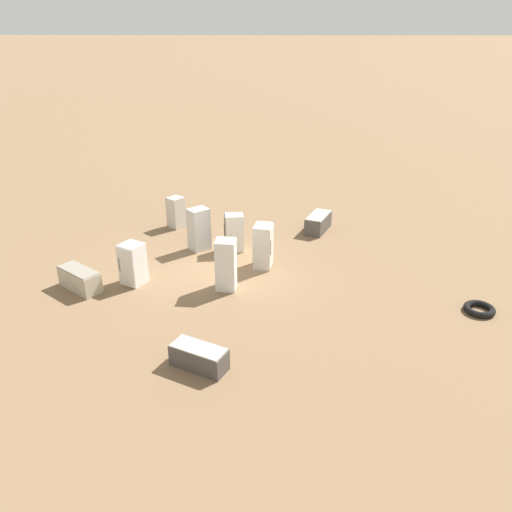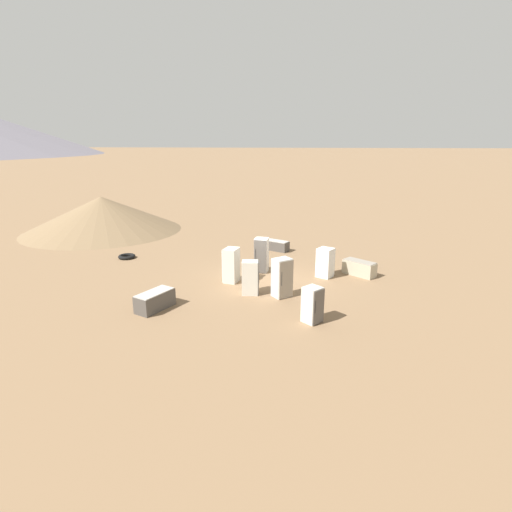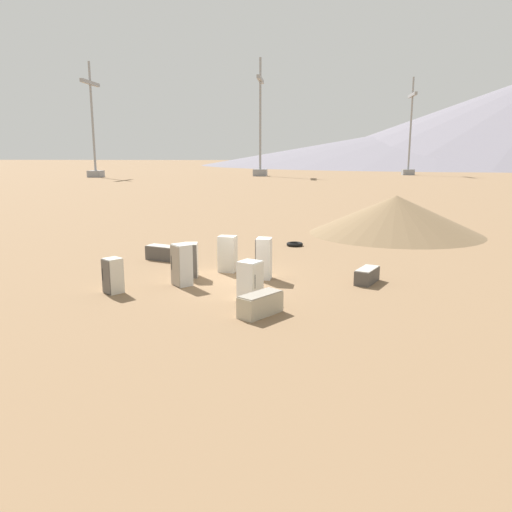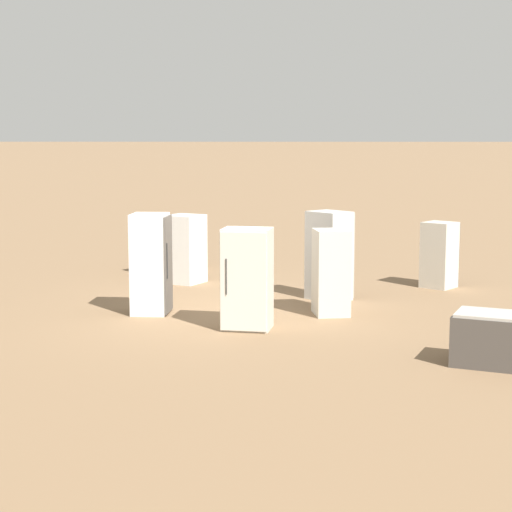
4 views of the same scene
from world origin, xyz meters
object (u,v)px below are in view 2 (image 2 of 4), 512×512
object	(u,v)px
discarded_fridge_1	(312,305)
scrap_tire	(127,256)
discarded_fridge_2	(359,268)
discarded_fridge_3	(282,278)
discarded_fridge_7	(231,265)
discarded_fridge_0	(155,300)
discarded_fridge_4	(261,255)
discarded_fridge_6	(277,245)
discarded_fridge_8	(250,278)
discarded_fridge_5	(325,263)

from	to	relation	value
discarded_fridge_1	scrap_tire	bearing A→B (deg)	-82.92
discarded_fridge_2	discarded_fridge_3	bearing A→B (deg)	171.30
discarded_fridge_7	scrap_tire	world-z (taller)	discarded_fridge_7
discarded_fridge_0	discarded_fridge_4	world-z (taller)	discarded_fridge_4
discarded_fridge_1	discarded_fridge_7	distance (m)	5.70
discarded_fridge_6	discarded_fridge_7	size ratio (longest dim) A/B	0.99
discarded_fridge_2	discarded_fridge_8	size ratio (longest dim) A/B	1.14
discarded_fridge_4	discarded_fridge_3	bearing A→B (deg)	117.00
discarded_fridge_8	scrap_tire	distance (m)	9.46
discarded_fridge_1	scrap_tire	xyz separation A→B (m)	(11.23, -6.87, -0.60)
discarded_fridge_5	discarded_fridge_8	size ratio (longest dim) A/B	0.97
discarded_fridge_8	discarded_fridge_2	bearing A→B (deg)	116.88
discarded_fridge_0	discarded_fridge_4	bearing A→B (deg)	79.65
discarded_fridge_4	discarded_fridge_7	bearing A→B (deg)	59.17
discarded_fridge_5	scrap_tire	bearing A→B (deg)	-159.63
discarded_fridge_0	discarded_fridge_3	xyz separation A→B (m)	(-4.98, -2.33, 0.50)
discarded_fridge_0	scrap_tire	bearing A→B (deg)	146.81
discarded_fridge_4	discarded_fridge_0	bearing A→B (deg)	61.10
discarded_fridge_0	discarded_fridge_6	distance (m)	10.79
discarded_fridge_6	discarded_fridge_7	distance (m)	6.46
discarded_fridge_7	discarded_fridge_8	bearing A→B (deg)	-130.80
discarded_fridge_2	discarded_fridge_8	bearing A→B (deg)	161.46
discarded_fridge_5	discarded_fridge_6	xyz separation A→B (m)	(3.10, -4.68, -0.43)
discarded_fridge_0	discarded_fridge_7	xyz separation A→B (m)	(-2.30, -3.84, 0.47)
discarded_fridge_5	discarded_fridge_6	world-z (taller)	discarded_fridge_5
discarded_fridge_3	discarded_fridge_7	distance (m)	3.08
discarded_fridge_1	discarded_fridge_5	distance (m)	5.54
discarded_fridge_4	discarded_fridge_6	bearing A→B (deg)	-90.18
discarded_fridge_6	discarded_fridge_7	bearing A→B (deg)	11.39
discarded_fridge_7	discarded_fridge_3	bearing A→B (deg)	-110.59
discarded_fridge_0	discarded_fridge_5	distance (m)	8.75
discarded_fridge_0	discarded_fridge_3	world-z (taller)	discarded_fridge_3
discarded_fridge_1	discarded_fridge_7	bearing A→B (deg)	-95.10
discarded_fridge_4	discarded_fridge_5	xyz separation A→B (m)	(-3.34, 0.21, -0.16)
discarded_fridge_1	discarded_fridge_2	bearing A→B (deg)	-161.03
discarded_fridge_0	discarded_fridge_2	distance (m)	10.47
discarded_fridge_8	discarded_fridge_5	bearing A→B (deg)	124.08
discarded_fridge_1	discarded_fridge_5	bearing A→B (deg)	-145.78
discarded_fridge_0	discarded_fridge_7	bearing A→B (deg)	80.58
discarded_fridge_3	discarded_fridge_5	size ratio (longest dim) A/B	1.17
discarded_fridge_1	discarded_fridge_6	world-z (taller)	discarded_fridge_1
discarded_fridge_0	discarded_fridge_6	xyz separation A→B (m)	(-3.75, -10.12, -0.05)
discarded_fridge_1	discarded_fridge_5	xyz separation A→B (m)	(-0.42, -5.53, 0.05)
discarded_fridge_5	scrap_tire	size ratio (longest dim) A/B	1.52
discarded_fridge_5	discarded_fridge_6	distance (m)	5.63
discarded_fridge_3	scrap_tire	size ratio (longest dim) A/B	1.78
discarded_fridge_3	scrap_tire	distance (m)	10.78
discarded_fridge_2	discarded_fridge_6	size ratio (longest dim) A/B	1.05
discarded_fridge_7	discarded_fridge_0	bearing A→B (deg)	157.94
discarded_fridge_8	discarded_fridge_4	bearing A→B (deg)	171.97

